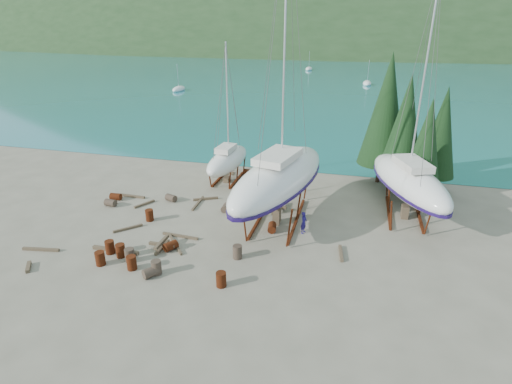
% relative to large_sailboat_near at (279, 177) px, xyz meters
% --- Properties ---
extents(ground, '(600.00, 600.00, 0.00)m').
position_rel_large_sailboat_near_xyz_m(ground, '(-3.64, -4.11, -3.38)').
color(ground, '#6B6654').
rests_on(ground, ground).
extents(bay_water, '(700.00, 700.00, 0.00)m').
position_rel_large_sailboat_near_xyz_m(bay_water, '(-3.64, 310.89, -3.37)').
color(bay_water, '#196C80').
rests_on(bay_water, ground).
extents(far_hill, '(800.00, 360.00, 110.00)m').
position_rel_large_sailboat_near_xyz_m(far_hill, '(-3.64, 315.89, -3.38)').
color(far_hill, '#20381C').
rests_on(far_hill, ground).
extents(far_house_left, '(6.60, 5.60, 5.60)m').
position_rel_large_sailboat_near_xyz_m(far_house_left, '(-63.64, 185.89, -0.45)').
color(far_house_left, beige).
rests_on(far_house_left, ground).
extents(far_house_center, '(6.60, 5.60, 5.60)m').
position_rel_large_sailboat_near_xyz_m(far_house_center, '(-23.64, 185.89, -0.45)').
color(far_house_center, beige).
rests_on(far_house_center, ground).
extents(far_house_right, '(6.60, 5.60, 5.60)m').
position_rel_large_sailboat_near_xyz_m(far_house_right, '(26.36, 185.89, -0.45)').
color(far_house_right, beige).
rests_on(far_house_right, ground).
extents(cypress_near_right, '(3.60, 3.60, 10.00)m').
position_rel_large_sailboat_near_xyz_m(cypress_near_right, '(8.86, 7.89, 2.41)').
color(cypress_near_right, black).
rests_on(cypress_near_right, ground).
extents(cypress_mid_right, '(3.06, 3.06, 8.50)m').
position_rel_large_sailboat_near_xyz_m(cypress_mid_right, '(10.36, 5.89, 1.54)').
color(cypress_mid_right, black).
rests_on(cypress_mid_right, ground).
extents(cypress_back_left, '(4.14, 4.14, 11.50)m').
position_rel_large_sailboat_near_xyz_m(cypress_back_left, '(7.36, 9.89, 3.29)').
color(cypress_back_left, black).
rests_on(cypress_back_left, ground).
extents(cypress_far_right, '(3.24, 3.24, 9.00)m').
position_rel_large_sailboat_near_xyz_m(cypress_far_right, '(11.86, 8.89, 1.83)').
color(cypress_far_right, black).
rests_on(cypress_far_right, ground).
extents(moored_boat_left, '(2.00, 5.00, 6.05)m').
position_rel_large_sailboat_near_xyz_m(moored_boat_left, '(-33.64, 55.89, -2.99)').
color(moored_boat_left, white).
rests_on(moored_boat_left, ground).
extents(moored_boat_mid, '(2.00, 5.00, 6.05)m').
position_rel_large_sailboat_near_xyz_m(moored_boat_mid, '(6.36, 75.89, -2.99)').
color(moored_boat_mid, white).
rests_on(moored_boat_mid, ground).
extents(moored_boat_far, '(2.00, 5.00, 6.05)m').
position_rel_large_sailboat_near_xyz_m(moored_boat_far, '(-11.64, 105.89, -2.99)').
color(moored_boat_far, white).
rests_on(moored_boat_far, ground).
extents(large_sailboat_near, '(6.78, 13.87, 21.00)m').
position_rel_large_sailboat_near_xyz_m(large_sailboat_near, '(0.00, 0.00, 0.00)').
color(large_sailboat_near, white).
rests_on(large_sailboat_near, ground).
extents(large_sailboat_far, '(6.74, 11.28, 17.18)m').
position_rel_large_sailboat_near_xyz_m(large_sailboat_far, '(9.16, 3.23, -0.57)').
color(large_sailboat_far, white).
rests_on(large_sailboat_far, ground).
extents(small_sailboat_shore, '(2.97, 7.79, 12.20)m').
position_rel_large_sailboat_near_xyz_m(small_sailboat_shore, '(-6.20, 6.81, -1.37)').
color(small_sailboat_shore, white).
rests_on(small_sailboat_shore, ground).
extents(worker, '(0.53, 0.67, 1.59)m').
position_rel_large_sailboat_near_xyz_m(worker, '(2.11, -1.59, -2.58)').
color(worker, navy).
rests_on(worker, ground).
extents(drum_0, '(0.58, 0.58, 0.88)m').
position_rel_large_sailboat_near_xyz_m(drum_0, '(-9.44, -7.37, -2.94)').
color(drum_0, '#5F2010').
rests_on(drum_0, ground).
extents(drum_1, '(1.00, 1.05, 0.58)m').
position_rel_large_sailboat_near_xyz_m(drum_1, '(-5.68, -9.06, -3.09)').
color(drum_1, '#2D2823').
rests_on(drum_1, ground).
extents(drum_2, '(0.92, 0.64, 0.58)m').
position_rel_large_sailboat_near_xyz_m(drum_2, '(-13.83, 0.17, -3.09)').
color(drum_2, '#5F2010').
rests_on(drum_2, ground).
extents(drum_3, '(0.58, 0.58, 0.88)m').
position_rel_large_sailboat_near_xyz_m(drum_3, '(-7.15, -8.64, -2.94)').
color(drum_3, '#5F2010').
rests_on(drum_3, ground).
extents(drum_4, '(0.91, 0.63, 0.58)m').
position_rel_large_sailboat_near_xyz_m(drum_4, '(-4.77, 8.70, -3.09)').
color(drum_4, '#5F2010').
rests_on(drum_4, ground).
extents(drum_5, '(0.58, 0.58, 0.88)m').
position_rel_large_sailboat_near_xyz_m(drum_5, '(-5.49, -8.73, -2.94)').
color(drum_5, '#2D2823').
rests_on(drum_5, ground).
extents(drum_6, '(0.71, 0.96, 0.58)m').
position_rel_large_sailboat_near_xyz_m(drum_6, '(-0.07, -1.92, -3.09)').
color(drum_6, '#5F2010').
rests_on(drum_6, ground).
extents(drum_7, '(0.58, 0.58, 0.88)m').
position_rel_large_sailboat_near_xyz_m(drum_7, '(-1.44, -8.90, -2.94)').
color(drum_7, '#5F2010').
rests_on(drum_7, ground).
extents(drum_9, '(1.02, 0.84, 0.58)m').
position_rel_large_sailboat_near_xyz_m(drum_9, '(-9.27, 1.08, -3.09)').
color(drum_9, '#2D2823').
rests_on(drum_9, ground).
extents(drum_10, '(0.58, 0.58, 0.88)m').
position_rel_large_sailboat_near_xyz_m(drum_10, '(-9.24, -8.69, -2.94)').
color(drum_10, '#5F2010').
rests_on(drum_10, ground).
extents(drum_11, '(0.62, 0.91, 0.58)m').
position_rel_large_sailboat_near_xyz_m(drum_11, '(-4.28, 0.40, -3.09)').
color(drum_11, '#2D2823').
rests_on(drum_11, ground).
extents(drum_12, '(0.96, 1.05, 0.58)m').
position_rel_large_sailboat_near_xyz_m(drum_12, '(-5.88, -6.04, -3.09)').
color(drum_12, '#5F2010').
rests_on(drum_12, ground).
extents(drum_13, '(0.58, 0.58, 0.88)m').
position_rel_large_sailboat_near_xyz_m(drum_13, '(-8.55, -7.58, -2.94)').
color(drum_13, '#5F2010').
rests_on(drum_13, ground).
extents(drum_14, '(0.58, 0.58, 0.88)m').
position_rel_large_sailboat_near_xyz_m(drum_14, '(-9.25, -2.57, -2.94)').
color(drum_14, '#5F2010').
rests_on(drum_14, ground).
extents(drum_15, '(0.94, 0.67, 0.58)m').
position_rel_large_sailboat_near_xyz_m(drum_15, '(-13.54, -1.04, -3.09)').
color(drum_15, '#2D2823').
rests_on(drum_15, ground).
extents(drum_16, '(0.58, 0.58, 0.88)m').
position_rel_large_sailboat_near_xyz_m(drum_16, '(-7.71, -7.92, -2.94)').
color(drum_16, '#2D2823').
rests_on(drum_16, ground).
extents(drum_17, '(0.58, 0.58, 0.88)m').
position_rel_large_sailboat_near_xyz_m(drum_17, '(-1.41, -5.90, -2.94)').
color(drum_17, '#2D2823').
rests_on(drum_17, ground).
extents(timber_0, '(2.41, 0.66, 0.14)m').
position_rel_large_sailboat_near_xyz_m(timber_0, '(-7.42, 9.02, -3.31)').
color(timber_0, brown).
rests_on(timber_0, ground).
extents(timber_1, '(0.43, 1.85, 0.19)m').
position_rel_large_sailboat_near_xyz_m(timber_1, '(4.84, -3.87, -3.28)').
color(timber_1, brown).
rests_on(timber_1, ground).
extents(timber_2, '(2.25, 0.27, 0.19)m').
position_rel_large_sailboat_near_xyz_m(timber_2, '(-12.77, 1.01, -3.28)').
color(timber_2, brown).
rests_on(timber_2, ground).
extents(timber_3, '(2.13, 2.43, 0.15)m').
position_rel_large_sailboat_near_xyz_m(timber_3, '(-5.95, -5.34, -3.30)').
color(timber_3, brown).
rests_on(timber_3, ground).
extents(timber_4, '(1.03, 1.73, 0.17)m').
position_rel_large_sailboat_near_xyz_m(timber_4, '(-11.03, -0.17, -3.29)').
color(timber_4, brown).
rests_on(timber_4, ground).
extents(timber_5, '(2.68, 0.33, 0.16)m').
position_rel_large_sailboat_near_xyz_m(timber_5, '(-6.00, -4.33, -3.30)').
color(timber_5, brown).
rests_on(timber_5, ground).
extents(timber_8, '(1.92, 1.11, 0.19)m').
position_rel_large_sailboat_near_xyz_m(timber_8, '(-6.60, 2.04, -3.28)').
color(timber_8, brown).
rests_on(timber_8, ground).
extents(timber_9, '(2.09, 0.85, 0.15)m').
position_rel_large_sailboat_near_xyz_m(timber_9, '(-7.18, 8.58, -3.30)').
color(timber_9, brown).
rests_on(timber_9, ground).
extents(timber_10, '(0.92, 2.39, 0.16)m').
position_rel_large_sailboat_near_xyz_m(timber_10, '(-3.66, 3.59, -3.29)').
color(timber_10, brown).
rests_on(timber_10, ground).
extents(timber_11, '(0.29, 2.67, 0.15)m').
position_rel_large_sailboat_near_xyz_m(timber_11, '(-6.90, 1.07, -3.30)').
color(timber_11, brown).
rests_on(timber_11, ground).
extents(timber_12, '(1.56, 1.64, 0.17)m').
position_rel_large_sailboat_near_xyz_m(timber_12, '(-10.08, -4.24, -3.29)').
color(timber_12, brown).
rests_on(timber_12, ground).
extents(timber_13, '(0.85, 1.04, 0.22)m').
position_rel_large_sailboat_near_xyz_m(timber_13, '(-13.20, -10.15, -3.27)').
color(timber_13, brown).
rests_on(timber_13, ground).
extents(timber_14, '(2.46, 0.57, 0.18)m').
position_rel_large_sailboat_near_xyz_m(timber_14, '(-13.98, -8.23, -3.28)').
color(timber_14, brown).
rests_on(timber_14, ground).
extents(timber_16, '(3.23, 0.23, 0.23)m').
position_rel_large_sailboat_near_xyz_m(timber_16, '(-9.22, -7.16, -3.26)').
color(timber_16, brown).
rests_on(timber_16, ground).
extents(timber_pile_fore, '(1.80, 1.80, 0.60)m').
position_rel_large_sailboat_near_xyz_m(timber_pile_fore, '(-6.49, -6.06, -3.08)').
color(timber_pile_fore, brown).
rests_on(timber_pile_fore, ground).
extents(timber_pile_aft, '(1.80, 1.80, 0.60)m').
position_rel_large_sailboat_near_xyz_m(timber_pile_aft, '(-0.58, 1.53, -3.08)').
color(timber_pile_aft, brown).
rests_on(timber_pile_aft, ground).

